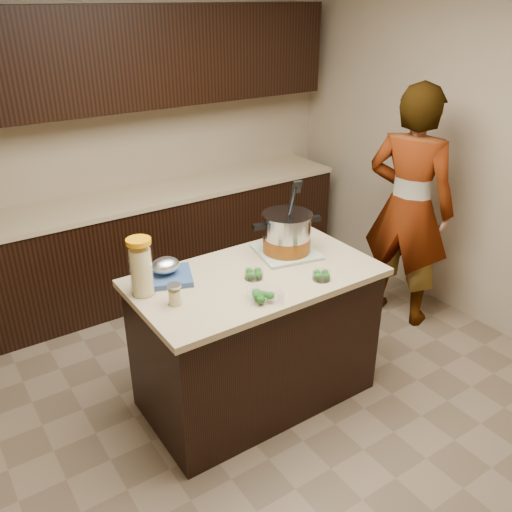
{
  "coord_description": "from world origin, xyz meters",
  "views": [
    {
      "loc": [
        -1.58,
        -2.34,
        2.39
      ],
      "look_at": [
        0.0,
        0.0,
        1.02
      ],
      "focal_mm": 38.0,
      "sensor_mm": 36.0,
      "label": 1
    }
  ],
  "objects_px": {
    "island": "(256,337)",
    "lemonade_pitcher": "(141,269)",
    "stock_pot": "(287,235)",
    "person": "(409,208)"
  },
  "relations": [
    {
      "from": "stock_pot",
      "to": "person",
      "type": "relative_size",
      "value": 0.24
    },
    {
      "from": "person",
      "to": "lemonade_pitcher",
      "type": "bearing_deg",
      "value": 70.73
    },
    {
      "from": "island",
      "to": "stock_pot",
      "type": "distance_m",
      "value": 0.67
    },
    {
      "from": "stock_pot",
      "to": "island",
      "type": "bearing_deg",
      "value": -144.54
    },
    {
      "from": "island",
      "to": "lemonade_pitcher",
      "type": "xyz_separation_m",
      "value": [
        -0.64,
        0.16,
        0.6
      ]
    },
    {
      "from": "island",
      "to": "lemonade_pitcher",
      "type": "distance_m",
      "value": 0.89
    },
    {
      "from": "island",
      "to": "person",
      "type": "distance_m",
      "value": 1.61
    },
    {
      "from": "island",
      "to": "lemonade_pitcher",
      "type": "bearing_deg",
      "value": 166.0
    },
    {
      "from": "stock_pot",
      "to": "lemonade_pitcher",
      "type": "height_order",
      "value": "stock_pot"
    },
    {
      "from": "lemonade_pitcher",
      "to": "island",
      "type": "bearing_deg",
      "value": -14.0
    }
  ]
}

